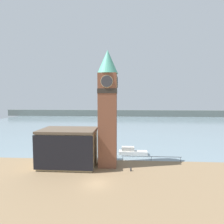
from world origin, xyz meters
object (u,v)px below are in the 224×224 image
clock_tower (108,105)px  pier_building (69,147)px  mooring_bollard_near (131,169)px  boat_near (132,152)px

clock_tower → pier_building: (-7.98, -0.63, -8.55)m
clock_tower → pier_building: 11.71m
pier_building → clock_tower: bearing=4.5°
pier_building → mooring_bollard_near: (12.60, -1.99, -3.44)m
clock_tower → boat_near: bearing=54.7°
pier_building → boat_near: (13.23, 8.04, -3.10)m
pier_building → mooring_bollard_near: size_ratio=16.90×
clock_tower → mooring_bollard_near: 13.11m
boat_near → mooring_bollard_near: (-0.63, -10.03, -0.34)m
mooring_bollard_near → clock_tower: bearing=150.4°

